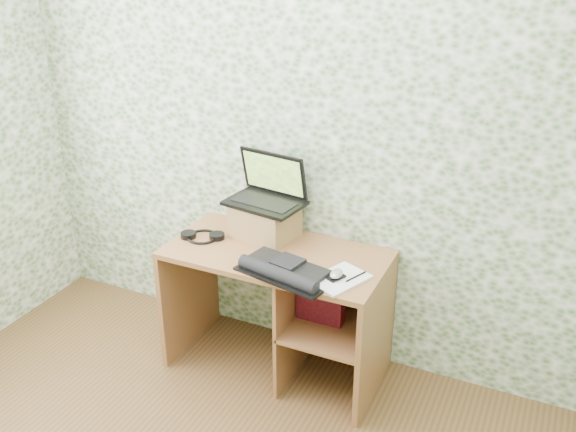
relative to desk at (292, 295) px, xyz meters
The scene contains 10 objects.
wall_back 0.87m from the desk, 105.57° to the left, with size 3.50×3.50×0.00m, color white.
desk is the anchor object (origin of this frame).
riser 0.44m from the desk, 152.11° to the left, with size 0.33×0.27×0.20m, color olive.
laptop 0.60m from the desk, 143.78° to the left, with size 0.45×0.35×0.28m.
keyboard 0.38m from the desk, 75.73° to the right, with size 0.51×0.35×0.07m.
headphones 0.60m from the desk, behind, with size 0.24×0.23×0.03m.
notepad 0.47m from the desk, 26.27° to the right, with size 0.20×0.29×0.01m, color white.
mouse 0.48m from the desk, 28.62° to the right, with size 0.06×0.10×0.03m, color #B8B8BA.
pen 0.52m from the desk, 17.14° to the right, with size 0.01×0.01×0.14m, color black.
red_box 0.20m from the desk, ahead, with size 0.26×0.08×0.31m, color maroon.
Camera 1 is at (1.35, -1.31, 2.38)m, focal length 40.00 mm.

